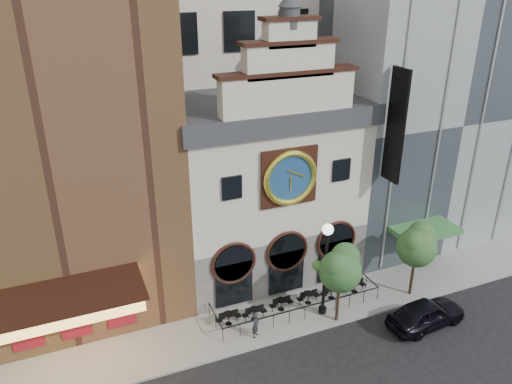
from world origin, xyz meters
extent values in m
plane|color=black|center=(0.00, 0.00, 0.00)|extent=(120.00, 120.00, 0.00)
cube|color=gray|center=(0.00, 2.50, 0.07)|extent=(44.00, 5.00, 0.15)
cube|color=#605E5B|center=(0.00, 8.00, 2.15)|extent=(12.00, 8.00, 4.00)
cube|color=silver|center=(0.00, 8.00, 7.65)|extent=(12.00, 8.00, 7.00)
cube|color=#2D3035|center=(0.00, 8.00, 11.75)|extent=(12.60, 8.60, 1.20)
cube|color=black|center=(0.00, 3.92, 8.55)|extent=(3.60, 0.25, 3.60)
cylinder|color=navy|center=(0.00, 3.78, 8.55)|extent=(3.10, 0.12, 3.10)
torus|color=yellow|center=(0.00, 3.70, 8.55)|extent=(3.46, 0.36, 3.46)
cylinder|color=#2D3035|center=(0.00, 4.40, 17.45)|extent=(1.10, 1.10, 1.10)
cube|color=brown|center=(-13.00, 10.00, 12.65)|extent=(14.00, 12.00, 25.00)
cube|color=#FFBF59|center=(-13.00, 2.30, 4.35)|extent=(7.00, 3.40, 0.70)
cube|color=black|center=(-13.00, 2.30, 4.80)|extent=(7.40, 3.80, 0.15)
cube|color=maroon|center=(-13.00, 3.95, 2.15)|extent=(5.60, 0.15, 2.60)
cube|color=gray|center=(13.00, 10.00, 10.15)|extent=(14.00, 12.00, 20.00)
cube|color=#3D8641|center=(10.00, 2.80, 3.45)|extent=(4.50, 2.40, 0.35)
cube|color=black|center=(6.60, 3.00, 11.15)|extent=(0.18, 1.60, 7.00)
cylinder|color=black|center=(-4.48, 2.53, 0.89)|extent=(0.68, 0.68, 0.03)
cylinder|color=black|center=(-4.48, 2.53, 0.52)|extent=(0.06, 0.06, 0.72)
cylinder|color=black|center=(-2.86, 2.36, 0.89)|extent=(0.68, 0.68, 0.03)
cylinder|color=black|center=(-2.86, 2.36, 0.52)|extent=(0.06, 0.06, 0.72)
cylinder|color=black|center=(-0.95, 2.58, 0.89)|extent=(0.68, 0.68, 0.03)
cylinder|color=black|center=(-0.95, 2.58, 0.52)|extent=(0.06, 0.06, 0.72)
cylinder|color=black|center=(0.95, 2.54, 0.89)|extent=(0.68, 0.68, 0.03)
cylinder|color=black|center=(0.95, 2.54, 0.52)|extent=(0.06, 0.06, 0.72)
cylinder|color=black|center=(2.59, 2.42, 0.89)|extent=(0.68, 0.68, 0.03)
cylinder|color=black|center=(2.59, 2.42, 0.52)|extent=(0.06, 0.06, 0.72)
cylinder|color=black|center=(4.37, 2.44, 0.89)|extent=(0.68, 0.68, 0.03)
cylinder|color=black|center=(4.37, 2.44, 0.52)|extent=(0.06, 0.06, 0.72)
imported|color=black|center=(6.56, -1.92, 0.86)|extent=(5.19, 2.44, 1.72)
imported|color=black|center=(-3.39, 0.90, 0.94)|extent=(0.67, 0.68, 1.59)
cylinder|color=black|center=(1.34, 1.38, 2.97)|extent=(0.20, 0.20, 5.65)
cylinder|color=black|center=(1.34, 1.38, 0.32)|extent=(0.50, 0.50, 0.34)
sphere|color=white|center=(1.34, 1.38, 6.02)|extent=(0.68, 0.68, 0.68)
sphere|color=#245722|center=(0.68, 1.22, 3.82)|extent=(0.63, 0.63, 0.63)
sphere|color=#245722|center=(2.00, 1.55, 3.82)|extent=(0.63, 0.63, 0.63)
cylinder|color=#382619|center=(1.76, 0.40, 1.51)|extent=(0.19, 0.19, 2.72)
sphere|color=#255421|center=(1.76, 0.40, 3.65)|extent=(2.53, 2.53, 2.53)
sphere|color=#255421|center=(2.25, 0.69, 4.33)|extent=(1.75, 1.75, 1.75)
sphere|color=#255421|center=(1.37, 0.21, 4.14)|extent=(1.56, 1.56, 1.56)
cylinder|color=#382619|center=(7.66, 0.89, 1.51)|extent=(0.19, 0.19, 2.72)
sphere|color=#2B5822|center=(7.66, 0.89, 3.65)|extent=(2.53, 2.53, 2.53)
sphere|color=#2B5822|center=(8.14, 1.18, 4.33)|extent=(1.75, 1.75, 1.75)
sphere|color=#2B5822|center=(7.27, 0.70, 4.14)|extent=(1.56, 1.56, 1.56)
camera|label=1|loc=(-12.23, -20.53, 19.80)|focal=35.00mm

